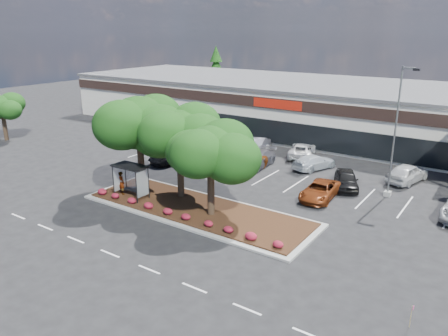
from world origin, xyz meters
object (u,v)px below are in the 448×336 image
Objects in this scene: car_0 at (173,156)px; car_1 at (206,154)px; survey_stake at (412,314)px; light_pole at (395,141)px.

car_1 reaches higher than car_0.
car_1 is (2.69, 1.90, 0.13)m from car_0.
car_1 reaches higher than survey_stake.
survey_stake is at bearing -14.44° from car_0.
survey_stake is 0.22× the size of car_0.
car_0 is (-20.29, -2.72, -3.82)m from light_pole.
survey_stake is 28.64m from car_0.
light_pole is 9.04× the size of survey_stake.
survey_stake is at bearing -52.20° from car_1.
car_0 is at bearing 152.35° from survey_stake.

